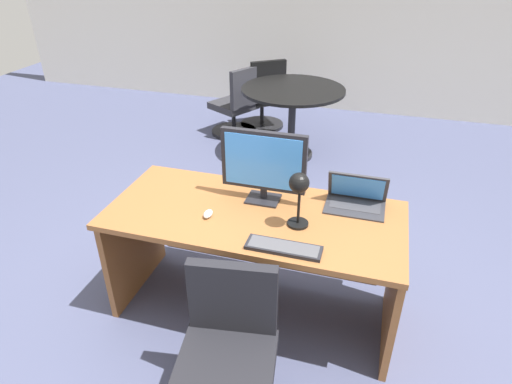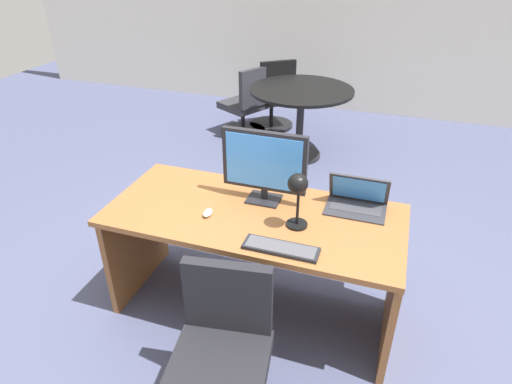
{
  "view_description": "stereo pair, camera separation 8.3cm",
  "coord_description": "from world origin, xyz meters",
  "px_view_note": "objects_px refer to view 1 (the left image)",
  "views": [
    {
      "loc": [
        0.63,
        -2.08,
        2.16
      ],
      "look_at": [
        0.0,
        0.04,
        0.88
      ],
      "focal_mm": 30.87,
      "sensor_mm": 36.0,
      "label": 1
    },
    {
      "loc": [
        0.71,
        -2.05,
        2.16
      ],
      "look_at": [
        0.0,
        0.04,
        0.88
      ],
      "focal_mm": 30.87,
      "sensor_mm": 36.0,
      "label": 2
    }
  ],
  "objects_px": {
    "desk": "(257,238)",
    "meeting_chair_far": "(264,101)",
    "laptop": "(356,196)",
    "meeting_chair_near": "(237,109)",
    "office_chair": "(228,367)",
    "keyboard": "(284,248)",
    "meeting_table": "(292,106)",
    "monitor": "(264,163)",
    "mouse": "(208,214)",
    "desk_lamp": "(299,189)"
  },
  "relations": [
    {
      "from": "monitor",
      "to": "office_chair",
      "type": "distance_m",
      "value": 1.13
    },
    {
      "from": "desk_lamp",
      "to": "meeting_table",
      "type": "height_order",
      "value": "desk_lamp"
    },
    {
      "from": "meeting_chair_near",
      "to": "mouse",
      "type": "bearing_deg",
      "value": -74.3
    },
    {
      "from": "meeting_table",
      "to": "meeting_chair_near",
      "type": "bearing_deg",
      "value": 151.49
    },
    {
      "from": "desk",
      "to": "meeting_chair_near",
      "type": "height_order",
      "value": "meeting_chair_near"
    },
    {
      "from": "mouse",
      "to": "office_chair",
      "type": "distance_m",
      "value": 0.84
    },
    {
      "from": "keyboard",
      "to": "desk_lamp",
      "type": "height_order",
      "value": "desk_lamp"
    },
    {
      "from": "desk",
      "to": "keyboard",
      "type": "height_order",
      "value": "keyboard"
    },
    {
      "from": "meeting_chair_near",
      "to": "laptop",
      "type": "bearing_deg",
      "value": -57.54
    },
    {
      "from": "mouse",
      "to": "meeting_chair_far",
      "type": "bearing_deg",
      "value": 99.9
    },
    {
      "from": "office_chair",
      "to": "meeting_chair_far",
      "type": "xyz_separation_m",
      "value": [
        -0.9,
        3.86,
        0.01
      ]
    },
    {
      "from": "meeting_chair_near",
      "to": "desk",
      "type": "bearing_deg",
      "value": -68.89
    },
    {
      "from": "desk_lamp",
      "to": "monitor",
      "type": "bearing_deg",
      "value": 138.65
    },
    {
      "from": "mouse",
      "to": "desk_lamp",
      "type": "bearing_deg",
      "value": 4.59
    },
    {
      "from": "keyboard",
      "to": "meeting_chair_far",
      "type": "relative_size",
      "value": 0.44
    },
    {
      "from": "laptop",
      "to": "meeting_chair_near",
      "type": "height_order",
      "value": "laptop"
    },
    {
      "from": "desk_lamp",
      "to": "meeting_chair_near",
      "type": "bearing_deg",
      "value": 114.85
    },
    {
      "from": "laptop",
      "to": "desk_lamp",
      "type": "distance_m",
      "value": 0.47
    },
    {
      "from": "monitor",
      "to": "mouse",
      "type": "relative_size",
      "value": 6.15
    },
    {
      "from": "laptop",
      "to": "keyboard",
      "type": "bearing_deg",
      "value": -119.8
    },
    {
      "from": "keyboard",
      "to": "desk",
      "type": "bearing_deg",
      "value": 125.87
    },
    {
      "from": "meeting_chair_far",
      "to": "meeting_table",
      "type": "bearing_deg",
      "value": -54.1
    },
    {
      "from": "office_chair",
      "to": "meeting_chair_near",
      "type": "xyz_separation_m",
      "value": [
        -1.16,
        3.57,
        -0.01
      ]
    },
    {
      "from": "meeting_chair_far",
      "to": "office_chair",
      "type": "bearing_deg",
      "value": -76.9
    },
    {
      "from": "desk_lamp",
      "to": "mouse",
      "type": "bearing_deg",
      "value": -175.41
    },
    {
      "from": "monitor",
      "to": "keyboard",
      "type": "xyz_separation_m",
      "value": [
        0.24,
        -0.45,
        -0.24
      ]
    },
    {
      "from": "keyboard",
      "to": "meeting_chair_far",
      "type": "height_order",
      "value": "meeting_chair_far"
    },
    {
      "from": "laptop",
      "to": "keyboard",
      "type": "distance_m",
      "value": 0.63
    },
    {
      "from": "meeting_chair_far",
      "to": "desk",
      "type": "bearing_deg",
      "value": -75.23
    },
    {
      "from": "desk_lamp",
      "to": "meeting_table",
      "type": "xyz_separation_m",
      "value": [
        -0.56,
        2.47,
        -0.41
      ]
    },
    {
      "from": "desk",
      "to": "desk_lamp",
      "type": "distance_m",
      "value": 0.55
    },
    {
      "from": "keyboard",
      "to": "meeting_chair_far",
      "type": "bearing_deg",
      "value": 107.21
    },
    {
      "from": "monitor",
      "to": "keyboard",
      "type": "height_order",
      "value": "monitor"
    },
    {
      "from": "meeting_table",
      "to": "meeting_chair_far",
      "type": "xyz_separation_m",
      "value": [
        -0.52,
        0.72,
        -0.23
      ]
    },
    {
      "from": "monitor",
      "to": "meeting_table",
      "type": "height_order",
      "value": "monitor"
    },
    {
      "from": "office_chair",
      "to": "monitor",
      "type": "bearing_deg",
      "value": 95.04
    },
    {
      "from": "monitor",
      "to": "mouse",
      "type": "height_order",
      "value": "monitor"
    },
    {
      "from": "desk",
      "to": "meeting_chair_far",
      "type": "xyz_separation_m",
      "value": [
        -0.81,
        3.06,
        -0.18
      ]
    },
    {
      "from": "desk_lamp",
      "to": "office_chair",
      "type": "bearing_deg",
      "value": -104.87
    },
    {
      "from": "desk",
      "to": "keyboard",
      "type": "bearing_deg",
      "value": -54.13
    },
    {
      "from": "desk",
      "to": "meeting_chair_far",
      "type": "bearing_deg",
      "value": 104.77
    },
    {
      "from": "desk",
      "to": "mouse",
      "type": "height_order",
      "value": "mouse"
    },
    {
      "from": "desk",
      "to": "laptop",
      "type": "bearing_deg",
      "value": 20.3
    },
    {
      "from": "desk_lamp",
      "to": "office_chair",
      "type": "relative_size",
      "value": 0.4
    },
    {
      "from": "monitor",
      "to": "meeting_chair_far",
      "type": "height_order",
      "value": "monitor"
    },
    {
      "from": "laptop",
      "to": "monitor",
      "type": "bearing_deg",
      "value": -169.45
    },
    {
      "from": "office_chair",
      "to": "meeting_chair_near",
      "type": "distance_m",
      "value": 3.75
    },
    {
      "from": "desk",
      "to": "office_chair",
      "type": "height_order",
      "value": "office_chair"
    },
    {
      "from": "meeting_table",
      "to": "keyboard",
      "type": "bearing_deg",
      "value": -78.74
    },
    {
      "from": "keyboard",
      "to": "office_chair",
      "type": "distance_m",
      "value": 0.64
    }
  ]
}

